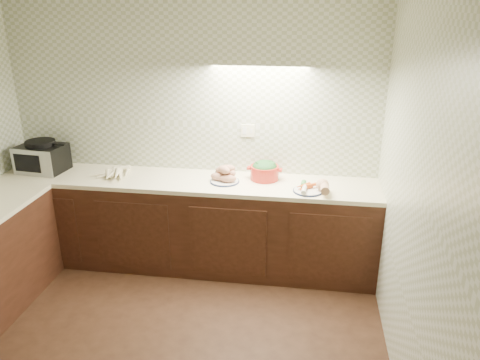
# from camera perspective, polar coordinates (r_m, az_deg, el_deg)

# --- Properties ---
(room) EXTENTS (3.60, 3.60, 2.60)m
(room) POSITION_cam_1_polar(r_m,az_deg,el_deg) (2.87, -14.78, 3.11)
(room) COLOR black
(room) RESTS_ON ground
(counter) EXTENTS (3.60, 3.60, 0.90)m
(counter) POSITION_cam_1_polar(r_m,az_deg,el_deg) (4.18, -18.46, -9.21)
(counter) COLOR black
(counter) RESTS_ON ground
(toaster_oven) EXTENTS (0.46, 0.38, 0.31)m
(toaster_oven) POSITION_cam_1_polar(r_m,az_deg,el_deg) (4.99, -23.00, 2.60)
(toaster_oven) COLOR black
(toaster_oven) RESTS_ON counter
(parsnip_pile) EXTENTS (0.40, 0.38, 0.08)m
(parsnip_pile) POSITION_cam_1_polar(r_m,az_deg,el_deg) (4.65, -14.66, 0.88)
(parsnip_pile) COLOR beige
(parsnip_pile) RESTS_ON counter
(sweet_potato_plate) EXTENTS (0.28, 0.27, 0.17)m
(sweet_potato_plate) POSITION_cam_1_polar(r_m,az_deg,el_deg) (4.34, -1.84, 0.59)
(sweet_potato_plate) COLOR #141C3D
(sweet_potato_plate) RESTS_ON counter
(onion_bowl) EXTENTS (0.14, 0.14, 0.11)m
(onion_bowl) POSITION_cam_1_polar(r_m,az_deg,el_deg) (4.47, -2.17, 0.87)
(onion_bowl) COLOR black
(onion_bowl) RESTS_ON counter
(dutch_oven) EXTENTS (0.33, 0.28, 0.19)m
(dutch_oven) POSITION_cam_1_polar(r_m,az_deg,el_deg) (4.40, 3.02, 1.19)
(dutch_oven) COLOR #B32419
(dutch_oven) RESTS_ON counter
(veg_plate) EXTENTS (0.32, 0.27, 0.12)m
(veg_plate) POSITION_cam_1_polar(r_m,az_deg,el_deg) (4.17, 9.05, -0.85)
(veg_plate) COLOR #141C3D
(veg_plate) RESTS_ON counter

